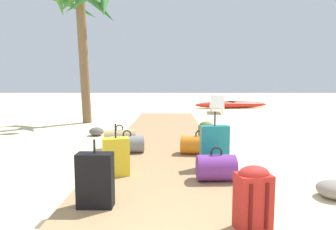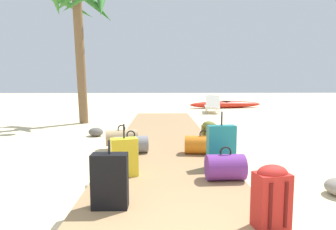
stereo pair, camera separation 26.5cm
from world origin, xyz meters
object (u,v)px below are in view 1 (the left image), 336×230
at_px(duffel_bag_grey, 127,144).
at_px(duffel_bag_tan, 119,137).
at_px(duffel_bag_orange, 200,145).
at_px(suitcase_black, 95,180).
at_px(lounge_chair, 217,106).
at_px(backpack_red, 253,196).
at_px(duffel_bag_purple, 216,168).
at_px(suitcase_yellow, 116,157).
at_px(backpack_olive, 206,134).
at_px(kayak, 231,105).
at_px(suitcase_teal, 214,147).
at_px(palm_tree_far_left, 84,19).

xyz_separation_m(duffel_bag_grey, duffel_bag_tan, (-0.26, 0.69, 0.00)).
bearing_deg(duffel_bag_orange, suitcase_black, -119.72).
bearing_deg(duffel_bag_tan, lounge_chair, 66.22).
bearing_deg(backpack_red, duffel_bag_tan, 116.73).
distance_m(duffel_bag_purple, suitcase_yellow, 1.41).
relative_size(duffel_bag_orange, lounge_chair, 0.47).
bearing_deg(suitcase_yellow, duffel_bag_orange, 43.76).
distance_m(duffel_bag_tan, duffel_bag_orange, 1.80).
xyz_separation_m(backpack_olive, duffel_bag_orange, (-0.17, -0.49, -0.12)).
height_order(backpack_olive, kayak, backpack_olive).
bearing_deg(suitcase_yellow, suitcase_teal, 13.91).
bearing_deg(duffel_bag_orange, duffel_bag_grey, 175.96).
xyz_separation_m(duffel_bag_purple, suitcase_yellow, (-1.39, 0.22, 0.09)).
bearing_deg(duffel_bag_purple, suitcase_teal, 84.14).
bearing_deg(backpack_olive, duffel_bag_purple, -92.68).
relative_size(duffel_bag_purple, palm_tree_far_left, 0.12).
height_order(palm_tree_far_left, lounge_chair, palm_tree_far_left).
xyz_separation_m(duffel_bag_grey, suitcase_black, (0.02, -2.44, 0.13)).
distance_m(duffel_bag_grey, backpack_red, 3.31).
xyz_separation_m(palm_tree_far_left, lounge_chair, (4.90, 3.34, -3.11)).
relative_size(duffel_bag_purple, lounge_chair, 0.34).
height_order(suitcase_yellow, lounge_chair, suitcase_yellow).
height_order(suitcase_black, kayak, suitcase_black).
bearing_deg(kayak, suitcase_yellow, -108.99).
xyz_separation_m(duffel_bag_purple, suitcase_black, (-1.42, -0.87, 0.12)).
relative_size(suitcase_teal, kayak, 0.22).
distance_m(backpack_olive, suitcase_black, 3.21).
bearing_deg(duffel_bag_grey, duffel_bag_orange, -4.04).
xyz_separation_m(backpack_olive, lounge_chair, (1.36, 7.44, -0.04)).
distance_m(suitcase_teal, duffel_bag_tan, 2.44).
bearing_deg(palm_tree_far_left, duffel_bag_purple, -60.46).
xyz_separation_m(duffel_bag_grey, duffel_bag_purple, (1.43, -1.57, 0.02)).
distance_m(backpack_olive, lounge_chair, 7.57).
height_order(duffel_bag_purple, backpack_olive, backpack_olive).
xyz_separation_m(duffel_bag_tan, kayak, (4.30, 9.57, -0.06)).
xyz_separation_m(duffel_bag_orange, kayak, (2.68, 10.36, -0.06)).
xyz_separation_m(backpack_red, backpack_olive, (-0.03, 3.32, -0.03)).
height_order(backpack_red, kayak, backpack_red).
relative_size(palm_tree_far_left, lounge_chair, 2.89).
xyz_separation_m(duffel_bag_grey, palm_tree_far_left, (-2.01, 4.50, 3.20)).
bearing_deg(backpack_red, duffel_bag_purple, 95.34).
height_order(duffel_bag_orange, kayak, duffel_bag_orange).
height_order(palm_tree_far_left, kayak, palm_tree_far_left).
bearing_deg(duffel_bag_orange, suitcase_yellow, -136.24).
xyz_separation_m(suitcase_teal, backpack_olive, (0.03, 1.39, -0.05)).
bearing_deg(duffel_bag_grey, backpack_olive, 14.59).
bearing_deg(backpack_olive, backpack_red, -89.42).
distance_m(backpack_red, suitcase_yellow, 2.18).
distance_m(palm_tree_far_left, lounge_chair, 6.70).
relative_size(duffel_bag_grey, suitcase_teal, 0.76).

